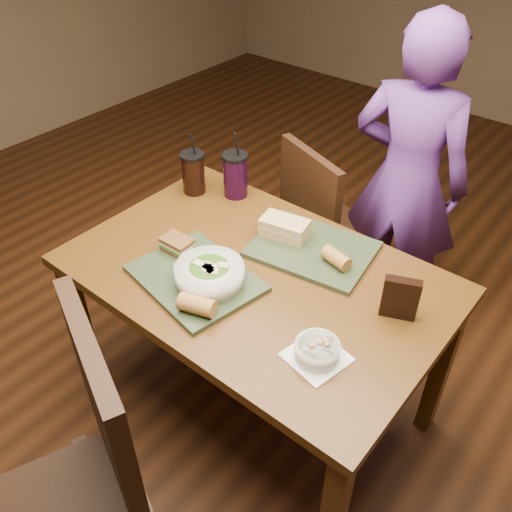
{
  "coord_description": "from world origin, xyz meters",
  "views": [
    {
      "loc": [
        0.91,
        -1.1,
        1.96
      ],
      "look_at": [
        0.0,
        0.0,
        0.82
      ],
      "focal_mm": 38.0,
      "sensor_mm": 36.0,
      "label": 1
    }
  ],
  "objects_px": {
    "sandwich_far": "(285,228)",
    "chip_bag": "(400,298)",
    "tray_near": "(195,278)",
    "tray_far": "(312,249)",
    "baguette_near": "(197,305)",
    "cup_cola": "(193,173)",
    "soup_bowl": "(317,351)",
    "baguette_far": "(336,258)",
    "sandwich_near": "(177,245)",
    "cup_berry": "(235,175)",
    "diner": "(407,182)",
    "chair_near": "(85,486)",
    "salad_bowl": "(210,273)",
    "chair_far": "(319,225)",
    "dining_table": "(256,291)"
  },
  "relations": [
    {
      "from": "baguette_near",
      "to": "cup_cola",
      "type": "xyz_separation_m",
      "value": [
        -0.53,
        0.52,
        0.04
      ]
    },
    {
      "from": "chair_near",
      "to": "soup_bowl",
      "type": "height_order",
      "value": "chair_near"
    },
    {
      "from": "tray_far",
      "to": "cup_cola",
      "type": "height_order",
      "value": "cup_cola"
    },
    {
      "from": "tray_far",
      "to": "baguette_near",
      "type": "height_order",
      "value": "baguette_near"
    },
    {
      "from": "baguette_near",
      "to": "baguette_far",
      "type": "xyz_separation_m",
      "value": [
        0.21,
        0.47,
        -0.0
      ]
    },
    {
      "from": "sandwich_near",
      "to": "baguette_near",
      "type": "distance_m",
      "value": 0.33
    },
    {
      "from": "chair_far",
      "to": "baguette_near",
      "type": "height_order",
      "value": "chair_far"
    },
    {
      "from": "salad_bowl",
      "to": "sandwich_far",
      "type": "relative_size",
      "value": 1.22
    },
    {
      "from": "diner",
      "to": "sandwich_near",
      "type": "relative_size",
      "value": 13.09
    },
    {
      "from": "baguette_far",
      "to": "cup_berry",
      "type": "bearing_deg",
      "value": 166.29
    },
    {
      "from": "diner",
      "to": "cup_berry",
      "type": "xyz_separation_m",
      "value": [
        -0.49,
        -0.58,
        0.11
      ]
    },
    {
      "from": "soup_bowl",
      "to": "baguette_far",
      "type": "distance_m",
      "value": 0.42
    },
    {
      "from": "sandwich_far",
      "to": "chip_bag",
      "type": "relative_size",
      "value": 1.3
    },
    {
      "from": "salad_bowl",
      "to": "diner",
      "type": "bearing_deg",
      "value": 80.52
    },
    {
      "from": "sandwich_far",
      "to": "chip_bag",
      "type": "xyz_separation_m",
      "value": [
        0.52,
        -0.09,
        0.02
      ]
    },
    {
      "from": "diner",
      "to": "sandwich_far",
      "type": "xyz_separation_m",
      "value": [
        -0.15,
        -0.7,
        0.07
      ]
    },
    {
      "from": "soup_bowl",
      "to": "cup_berry",
      "type": "xyz_separation_m",
      "value": [
        -0.76,
        0.52,
        0.06
      ]
    },
    {
      "from": "tray_near",
      "to": "baguette_near",
      "type": "relative_size",
      "value": 3.65
    },
    {
      "from": "baguette_far",
      "to": "tray_near",
      "type": "bearing_deg",
      "value": -133.04
    },
    {
      "from": "salad_bowl",
      "to": "sandwich_far",
      "type": "bearing_deg",
      "value": 84.96
    },
    {
      "from": "diner",
      "to": "tray_near",
      "type": "height_order",
      "value": "diner"
    },
    {
      "from": "chair_near",
      "to": "baguette_near",
      "type": "xyz_separation_m",
      "value": [
        -0.1,
        0.54,
        0.2
      ]
    },
    {
      "from": "diner",
      "to": "sandwich_near",
      "type": "height_order",
      "value": "diner"
    },
    {
      "from": "baguette_far",
      "to": "chip_bag",
      "type": "height_order",
      "value": "chip_bag"
    },
    {
      "from": "chair_near",
      "to": "cup_cola",
      "type": "xyz_separation_m",
      "value": [
        -0.62,
        1.07,
        0.24
      ]
    },
    {
      "from": "salad_bowl",
      "to": "chair_far",
      "type": "bearing_deg",
      "value": 96.66
    },
    {
      "from": "tray_near",
      "to": "baguette_near",
      "type": "bearing_deg",
      "value": -43.25
    },
    {
      "from": "chair_near",
      "to": "baguette_near",
      "type": "bearing_deg",
      "value": 100.07
    },
    {
      "from": "sandwich_far",
      "to": "baguette_far",
      "type": "distance_m",
      "value": 0.24
    },
    {
      "from": "sandwich_far",
      "to": "cup_berry",
      "type": "distance_m",
      "value": 0.37
    },
    {
      "from": "cup_cola",
      "to": "chip_bag",
      "type": "height_order",
      "value": "cup_cola"
    },
    {
      "from": "salad_bowl",
      "to": "baguette_near",
      "type": "distance_m",
      "value": 0.14
    },
    {
      "from": "tray_far",
      "to": "cup_berry",
      "type": "bearing_deg",
      "value": 166.33
    },
    {
      "from": "tray_near",
      "to": "tray_far",
      "type": "relative_size",
      "value": 1.0
    },
    {
      "from": "tray_near",
      "to": "tray_far",
      "type": "xyz_separation_m",
      "value": [
        0.21,
        0.38,
        0.0
      ]
    },
    {
      "from": "soup_bowl",
      "to": "chip_bag",
      "type": "height_order",
      "value": "chip_bag"
    },
    {
      "from": "cup_cola",
      "to": "chip_bag",
      "type": "xyz_separation_m",
      "value": [
        1.01,
        -0.12,
        -0.02
      ]
    },
    {
      "from": "chip_bag",
      "to": "baguette_near",
      "type": "bearing_deg",
      "value": -163.29
    },
    {
      "from": "chair_far",
      "to": "sandwich_far",
      "type": "bearing_deg",
      "value": -74.04
    },
    {
      "from": "chair_far",
      "to": "diner",
      "type": "height_order",
      "value": "diner"
    },
    {
      "from": "soup_bowl",
      "to": "diner",
      "type": "bearing_deg",
      "value": 103.92
    },
    {
      "from": "baguette_near",
      "to": "diner",
      "type": "bearing_deg",
      "value": 84.59
    },
    {
      "from": "chair_near",
      "to": "sandwich_near",
      "type": "height_order",
      "value": "chair_near"
    },
    {
      "from": "baguette_near",
      "to": "cup_cola",
      "type": "relative_size",
      "value": 0.42
    },
    {
      "from": "tray_far",
      "to": "sandwich_far",
      "type": "height_order",
      "value": "sandwich_far"
    },
    {
      "from": "tray_far",
      "to": "chip_bag",
      "type": "bearing_deg",
      "value": -14.45
    },
    {
      "from": "salad_bowl",
      "to": "sandwich_near",
      "type": "bearing_deg",
      "value": 166.03
    },
    {
      "from": "diner",
      "to": "salad_bowl",
      "type": "relative_size",
      "value": 6.33
    },
    {
      "from": "dining_table",
      "to": "baguette_near",
      "type": "relative_size",
      "value": 11.29
    },
    {
      "from": "baguette_far",
      "to": "chip_bag",
      "type": "distance_m",
      "value": 0.29
    }
  ]
}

